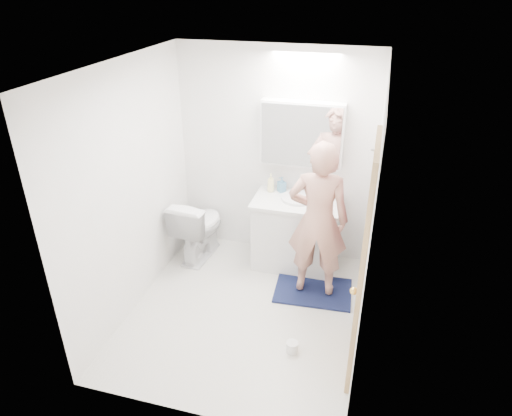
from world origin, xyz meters
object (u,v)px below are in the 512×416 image
(toilet, at_px, (199,227))
(toilet_paper_roll, at_px, (292,347))
(medicine_cabinet, at_px, (302,134))
(soap_bottle_a, at_px, (271,183))
(vanity_cabinet, at_px, (295,235))
(person, at_px, (318,220))
(toothbrush_cup, at_px, (318,193))
(soap_bottle_b, at_px, (282,184))

(toilet, relative_size, toilet_paper_roll, 6.97)
(medicine_cabinet, relative_size, soap_bottle_a, 4.18)
(vanity_cabinet, distance_m, toilet, 1.13)
(person, xyz_separation_m, toothbrush_cup, (-0.10, 0.63, -0.00))
(soap_bottle_a, height_order, toothbrush_cup, soap_bottle_a)
(toilet, distance_m, person, 1.54)
(toilet, relative_size, soap_bottle_b, 4.37)
(soap_bottle_a, bearing_deg, person, -44.67)
(toothbrush_cup, relative_size, toilet_paper_roll, 0.82)
(soap_bottle_b, bearing_deg, toothbrush_cup, -2.79)
(vanity_cabinet, distance_m, toothbrush_cup, 0.54)
(soap_bottle_a, relative_size, toothbrush_cup, 2.33)
(toilet, height_order, soap_bottle_a, soap_bottle_a)
(vanity_cabinet, relative_size, toothbrush_cup, 9.96)
(toilet, relative_size, soap_bottle_a, 3.64)
(soap_bottle_a, distance_m, soap_bottle_b, 0.12)
(toothbrush_cup, bearing_deg, soap_bottle_b, 177.21)
(soap_bottle_a, bearing_deg, toothbrush_cup, 1.08)
(toilet, bearing_deg, toilet_paper_roll, 143.12)
(medicine_cabinet, distance_m, person, 0.98)
(person, relative_size, toothbrush_cup, 18.11)
(vanity_cabinet, height_order, toothbrush_cup, toothbrush_cup)
(medicine_cabinet, xyz_separation_m, soap_bottle_b, (-0.20, -0.03, -0.59))
(vanity_cabinet, xyz_separation_m, soap_bottle_a, (-0.33, 0.15, 0.54))
(toilet_paper_roll, bearing_deg, medicine_cabinet, 99.50)
(person, xyz_separation_m, soap_bottle_b, (-0.51, 0.65, 0.04))
(soap_bottle_b, height_order, toothbrush_cup, soap_bottle_b)
(medicine_cabinet, height_order, toothbrush_cup, medicine_cabinet)
(soap_bottle_a, bearing_deg, vanity_cabinet, -24.41)
(person, xyz_separation_m, soap_bottle_a, (-0.63, 0.62, 0.06))
(vanity_cabinet, distance_m, soap_bottle_a, 0.65)
(toilet, distance_m, toothbrush_cup, 1.43)
(person, bearing_deg, toilet_paper_roll, 83.47)
(vanity_cabinet, relative_size, toilet, 1.17)
(vanity_cabinet, xyz_separation_m, toilet, (-1.12, -0.11, -0.01))
(person, xyz_separation_m, toilet_paper_roll, (-0.05, -0.90, -0.82))
(toilet_paper_roll, bearing_deg, soap_bottle_b, 106.50)
(toothbrush_cup, bearing_deg, toilet, -168.22)
(person, height_order, toothbrush_cup, person)
(soap_bottle_a, xyz_separation_m, toilet_paper_roll, (0.58, -1.52, -0.88))
(medicine_cabinet, relative_size, soap_bottle_b, 5.01)
(toilet, height_order, toilet_paper_roll, toilet)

